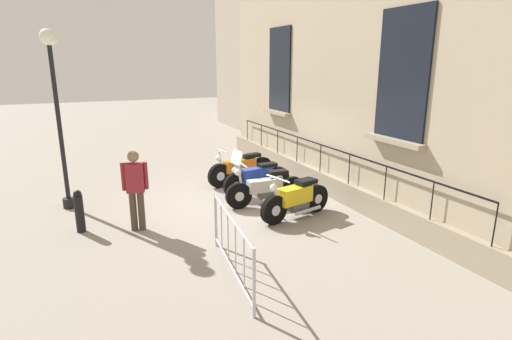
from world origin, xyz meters
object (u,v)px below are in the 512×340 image
(motorcycle_orange, at_px, (241,169))
(motorcycle_blue, at_px, (257,178))
(motorcycle_silver, at_px, (266,189))
(bollard, at_px, (79,211))
(lamppost, at_px, (53,78))
(pedestrian_standing, at_px, (135,186))
(motorcycle_yellow, at_px, (296,199))
(crowd_barrier, at_px, (232,244))

(motorcycle_orange, relative_size, motorcycle_blue, 1.08)
(motorcycle_silver, relative_size, bollard, 2.31)
(motorcycle_orange, bearing_deg, lamppost, 1.92)
(motorcycle_orange, distance_m, motorcycle_silver, 1.93)
(motorcycle_silver, xyz_separation_m, pedestrian_standing, (3.11, 0.30, 0.55))
(bollard, height_order, pedestrian_standing, pedestrian_standing)
(motorcycle_orange, distance_m, pedestrian_standing, 3.96)
(motorcycle_silver, bearing_deg, motorcycle_orange, -93.75)
(motorcycle_silver, distance_m, pedestrian_standing, 3.17)
(lamppost, distance_m, bollard, 3.13)
(pedestrian_standing, bearing_deg, motorcycle_yellow, 167.52)
(lamppost, relative_size, bollard, 4.53)
(motorcycle_yellow, xyz_separation_m, pedestrian_standing, (3.36, -0.74, 0.53))
(motorcycle_orange, height_order, motorcycle_blue, motorcycle_blue)
(motorcycle_silver, distance_m, bollard, 4.22)
(motorcycle_silver, height_order, pedestrian_standing, pedestrian_standing)
(motorcycle_blue, height_order, motorcycle_yellow, motorcycle_blue)
(motorcycle_yellow, bearing_deg, motorcycle_blue, -86.68)
(motorcycle_silver, height_order, crowd_barrier, motorcycle_silver)
(pedestrian_standing, bearing_deg, lamppost, -57.28)
(motorcycle_yellow, xyz_separation_m, lamppost, (4.69, -2.81, 2.65))
(lamppost, height_order, crowd_barrier, lamppost)
(motorcycle_yellow, bearing_deg, crowd_barrier, 39.52)
(motorcycle_orange, bearing_deg, motorcycle_yellow, 92.29)
(motorcycle_silver, relative_size, lamppost, 0.51)
(motorcycle_orange, xyz_separation_m, crowd_barrier, (2.12, 4.81, 0.13))
(motorcycle_yellow, relative_size, lamppost, 0.47)
(motorcycle_blue, bearing_deg, motorcycle_yellow, 93.32)
(motorcycle_blue, height_order, bollard, motorcycle_blue)
(motorcycle_silver, height_order, motorcycle_yellow, motorcycle_silver)
(motorcycle_orange, height_order, pedestrian_standing, pedestrian_standing)
(motorcycle_blue, height_order, lamppost, lamppost)
(motorcycle_blue, distance_m, motorcycle_silver, 0.87)
(motorcycle_silver, xyz_separation_m, lamppost, (4.44, -1.78, 2.67))
(lamppost, height_order, bollard, lamppost)
(motorcycle_orange, bearing_deg, bollard, 22.88)
(motorcycle_yellow, bearing_deg, motorcycle_silver, -76.72)
(motorcycle_blue, height_order, crowd_barrier, motorcycle_blue)
(motorcycle_blue, bearing_deg, pedestrian_standing, 19.51)
(motorcycle_blue, relative_size, bollard, 2.17)
(motorcycle_blue, distance_m, crowd_barrier, 4.30)
(motorcycle_orange, distance_m, bollard, 4.71)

